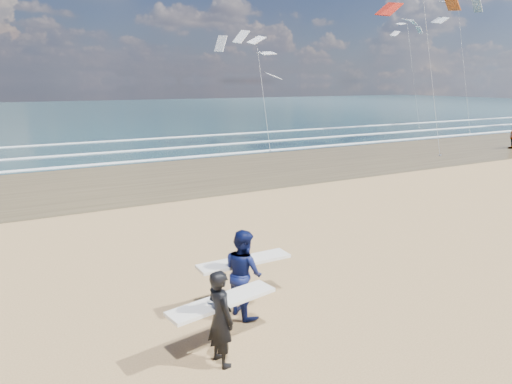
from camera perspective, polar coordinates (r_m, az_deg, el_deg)
wet_sand_strip at (r=34.24m, az=15.38°, el=4.69°), size 220.00×12.00×0.01m
ocean at (r=82.03m, az=-11.81°, el=9.88°), size 220.00×100.00×0.02m
foam_breakers at (r=42.04m, az=5.86°, el=6.76°), size 220.00×11.70×0.05m
surfer_near at (r=8.61m, az=-4.44°, el=-15.16°), size 2.26×1.16×1.84m
surfer_far at (r=10.20m, az=-1.59°, el=-9.98°), size 2.20×1.14×1.97m
kite_0 at (r=36.44m, az=20.58°, el=18.22°), size 7.57×4.93×14.04m
kite_1 at (r=36.09m, az=0.65°, el=14.11°), size 6.13×4.77×9.40m
kite_2 at (r=52.31m, az=24.33°, el=16.40°), size 6.75×4.84×14.97m
kite_5 at (r=55.74m, az=18.96°, el=14.48°), size 4.49×4.59×12.70m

